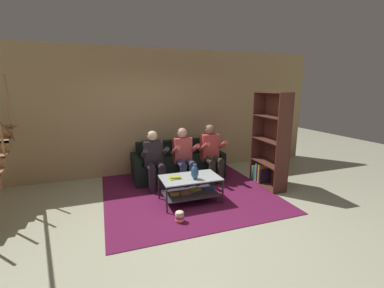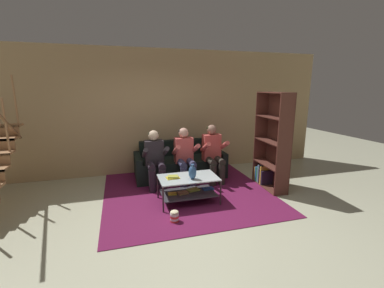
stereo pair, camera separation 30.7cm
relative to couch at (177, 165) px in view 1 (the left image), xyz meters
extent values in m
plane|color=#B9BA9B|center=(-0.34, -1.88, -0.28)|extent=(16.80, 16.80, 0.00)
cube|color=tan|center=(-0.34, 0.58, 1.17)|extent=(8.40, 0.12, 2.90)
cylinder|color=#AF7B50|center=(-3.11, -0.64, 1.13)|extent=(0.04, 0.04, 0.90)
cylinder|color=#AF7B50|center=(-3.11, -0.07, 1.52)|extent=(0.04, 0.04, 0.90)
cube|color=black|center=(0.00, -0.04, -0.06)|extent=(1.76, 0.87, 0.45)
cube|color=black|center=(0.00, 0.30, 0.34)|extent=(1.76, 0.18, 0.35)
cube|color=black|center=(-0.95, -0.04, 0.00)|extent=(0.13, 0.87, 0.57)
cube|color=black|center=(0.95, -0.04, 0.00)|extent=(0.13, 0.87, 0.57)
cylinder|color=#271E28|center=(-0.73, -0.78, -0.06)|extent=(0.14, 0.14, 0.45)
cylinder|color=#271E28|center=(-0.53, -0.78, -0.06)|extent=(0.14, 0.14, 0.45)
cylinder|color=#271E28|center=(-0.73, -0.60, 0.21)|extent=(0.14, 0.42, 0.14)
cylinder|color=#271E28|center=(-0.53, -0.60, 0.21)|extent=(0.14, 0.42, 0.14)
cube|color=#2C262C|center=(-0.63, -0.39, 0.42)|extent=(0.38, 0.22, 0.51)
cylinder|color=#2C262C|center=(-0.84, -0.57, 0.48)|extent=(0.09, 0.49, 0.31)
cylinder|color=#2C262C|center=(-0.43, -0.57, 0.48)|extent=(0.09, 0.49, 0.31)
sphere|color=beige|center=(-0.63, -0.39, 0.78)|extent=(0.21, 0.21, 0.21)
ellipsoid|color=black|center=(-0.63, -0.37, 0.81)|extent=(0.21, 0.21, 0.13)
cylinder|color=#373959|center=(-0.10, -0.78, -0.06)|extent=(0.14, 0.14, 0.45)
cylinder|color=#373959|center=(0.10, -0.78, -0.06)|extent=(0.14, 0.14, 0.45)
cylinder|color=#373959|center=(-0.10, -0.60, 0.21)|extent=(0.14, 0.42, 0.14)
cylinder|color=#373959|center=(0.10, -0.60, 0.21)|extent=(0.14, 0.42, 0.14)
cube|color=#C34F4C|center=(0.00, -0.39, 0.44)|extent=(0.38, 0.22, 0.54)
cylinder|color=#C34F4C|center=(-0.20, -0.57, 0.49)|extent=(0.09, 0.49, 0.31)
cylinder|color=#C34F4C|center=(0.20, -0.57, 0.49)|extent=(0.09, 0.49, 0.31)
sphere|color=tan|center=(0.00, -0.39, 0.81)|extent=(0.21, 0.21, 0.21)
ellipsoid|color=black|center=(0.00, -0.37, 0.84)|extent=(0.21, 0.21, 0.13)
cylinder|color=#2E2A24|center=(0.53, -0.78, -0.06)|extent=(0.14, 0.14, 0.45)
cylinder|color=#2E2A24|center=(0.73, -0.78, -0.06)|extent=(0.14, 0.14, 0.45)
cylinder|color=#2E2A24|center=(0.53, -0.60, 0.21)|extent=(0.14, 0.42, 0.14)
cylinder|color=#2E2A24|center=(0.73, -0.60, 0.21)|extent=(0.14, 0.42, 0.14)
cube|color=#C84D47|center=(0.63, -0.39, 0.46)|extent=(0.38, 0.22, 0.58)
cylinder|color=#C84D47|center=(0.43, -0.57, 0.51)|extent=(0.09, 0.49, 0.31)
cylinder|color=#C84D47|center=(0.84, -0.57, 0.51)|extent=(0.09, 0.49, 0.31)
sphere|color=#916856|center=(0.63, -0.39, 0.85)|extent=(0.21, 0.21, 0.21)
ellipsoid|color=black|center=(0.63, -0.37, 0.88)|extent=(0.21, 0.21, 0.13)
cube|color=#B2C4C5|center=(-0.17, -1.39, 0.18)|extent=(1.04, 0.61, 0.02)
cube|color=#39393E|center=(-0.17, -1.39, -0.12)|extent=(0.96, 0.57, 0.02)
cylinder|color=#35272B|center=(-0.67, -1.68, -0.05)|extent=(0.03, 0.03, 0.47)
cylinder|color=#35272B|center=(0.34, -1.68, -0.05)|extent=(0.03, 0.03, 0.47)
cylinder|color=#35272B|center=(-0.67, -1.10, -0.05)|extent=(0.03, 0.03, 0.47)
cylinder|color=#35272B|center=(0.34, -1.10, -0.05)|extent=(0.03, 0.03, 0.47)
cube|color=gold|center=(-0.46, -1.38, -0.10)|extent=(0.16, 0.12, 0.03)
cube|color=#A07245|center=(-0.27, -1.40, -0.09)|extent=(0.20, 0.16, 0.03)
cube|color=#ADBA42|center=(-0.05, -1.31, -0.09)|extent=(0.24, 0.18, 0.03)
cube|color=#2A62B4|center=(0.23, -1.33, -0.10)|extent=(0.21, 0.14, 0.02)
cube|color=#63173E|center=(-0.08, -0.81, -0.28)|extent=(3.14, 3.35, 0.01)
cube|color=#755066|center=(-0.08, -0.81, -0.27)|extent=(1.73, 1.84, 0.00)
ellipsoid|color=#305689|center=(-0.12, -1.50, 0.31)|extent=(0.14, 0.14, 0.24)
cylinder|color=#305689|center=(-0.12, -1.50, 0.43)|extent=(0.06, 0.06, 0.05)
cube|color=gold|center=(-0.44, -1.36, 0.19)|extent=(0.24, 0.18, 0.02)
cube|color=#AAAF3E|center=(-0.44, -1.36, 0.22)|extent=(0.20, 0.17, 0.03)
cube|color=#552B23|center=(1.65, -0.73, 0.69)|extent=(0.31, 0.03, 1.94)
cube|color=#552B23|center=(1.61, -1.62, 0.69)|extent=(0.31, 0.03, 1.94)
cube|color=#552B23|center=(1.77, -1.18, 0.69)|extent=(0.06, 0.91, 1.94)
cube|color=#552B23|center=(1.63, -1.17, -0.27)|extent=(0.35, 0.89, 0.02)
cube|color=#552B23|center=(1.63, -1.17, 0.20)|extent=(0.35, 0.89, 0.02)
cube|color=#552B23|center=(1.63, -1.17, 0.69)|extent=(0.35, 0.89, 0.02)
cube|color=#552B23|center=(1.63, -1.17, 1.17)|extent=(0.35, 0.89, 0.02)
cube|color=#552B23|center=(1.63, -1.17, 1.65)|extent=(0.35, 0.89, 0.02)
cube|color=#ACAC48|center=(1.63, -0.77, -0.11)|extent=(0.24, 0.06, 0.30)
cube|color=blue|center=(1.63, -0.82, -0.10)|extent=(0.24, 0.05, 0.32)
cube|color=#2D904C|center=(1.65, -0.87, -0.10)|extent=(0.28, 0.05, 0.32)
cube|color=#6E92B8|center=(1.65, -0.92, -0.07)|extent=(0.29, 0.06, 0.39)
cube|color=#281D25|center=(1.61, -0.97, -0.11)|extent=(0.22, 0.06, 0.31)
cube|color=gold|center=(1.62, -1.03, -0.07)|extent=(0.25, 0.06, 0.39)
cube|color=#261D33|center=(1.63, -1.08, -0.11)|extent=(0.26, 0.06, 0.30)
cylinder|color=red|center=(-0.56, -2.02, -0.26)|extent=(0.13, 0.13, 0.04)
cylinder|color=white|center=(-0.56, -2.02, -0.23)|extent=(0.13, 0.13, 0.04)
cylinder|color=red|center=(-0.56, -2.02, -0.19)|extent=(0.13, 0.13, 0.04)
cylinder|color=white|center=(-0.56, -2.02, -0.15)|extent=(0.13, 0.13, 0.04)
ellipsoid|color=beige|center=(-0.56, -2.02, -0.12)|extent=(0.13, 0.13, 0.05)
camera|label=1|loc=(-1.59, -5.46, 1.74)|focal=24.00mm
camera|label=2|loc=(-1.30, -5.55, 1.74)|focal=24.00mm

